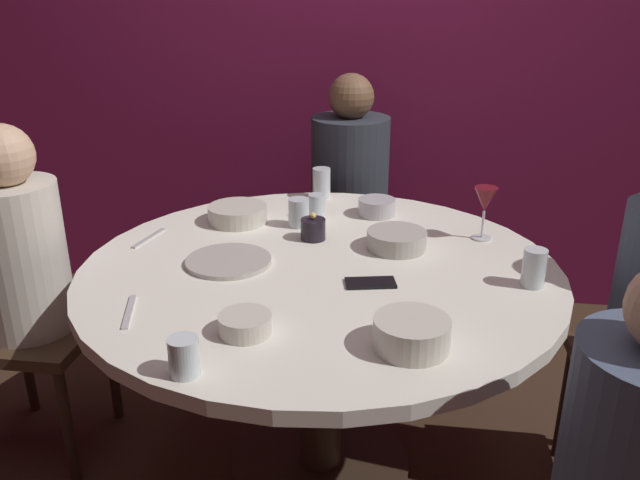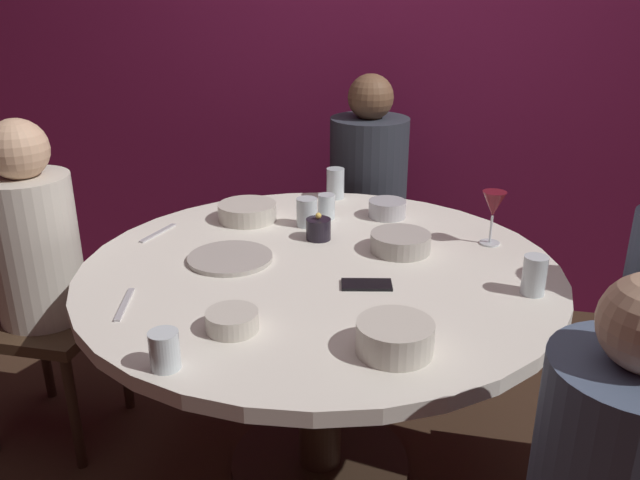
{
  "view_description": "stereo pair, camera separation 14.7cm",
  "coord_description": "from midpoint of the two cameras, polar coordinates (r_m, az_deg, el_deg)",
  "views": [
    {
      "loc": [
        0.24,
        -1.76,
        1.54
      ],
      "look_at": [
        0.0,
        0.0,
        0.83
      ],
      "focal_mm": 36.56,
      "sensor_mm": 36.0,
      "label": 1
    },
    {
      "loc": [
        0.38,
        -1.74,
        1.54
      ],
      "look_at": [
        0.0,
        0.0,
        0.83
      ],
      "focal_mm": 36.56,
      "sensor_mm": 36.0,
      "label": 2
    }
  ],
  "objects": [
    {
      "name": "wine_glass",
      "position": [
        2.14,
        12.35,
        3.27
      ],
      "size": [
        0.08,
        0.08,
        0.18
      ],
      "color": "silver",
      "rests_on": "dining_table"
    },
    {
      "name": "candle_holder",
      "position": [
        2.12,
        -2.6,
        0.94
      ],
      "size": [
        0.08,
        0.08,
        0.09
      ],
      "color": "black",
      "rests_on": "dining_table"
    },
    {
      "name": "cup_by_right_diner",
      "position": [
        2.24,
        -3.76,
        2.38
      ],
      "size": [
        0.07,
        0.07,
        0.1
      ],
      "primitive_type": "cylinder",
      "color": "silver",
      "rests_on": "dining_table"
    },
    {
      "name": "back_wall",
      "position": [
        3.19,
        2.15,
        17.42
      ],
      "size": [
        6.0,
        0.1,
        2.6
      ],
      "primitive_type": "cube",
      "color": "maroon",
      "rests_on": "ground"
    },
    {
      "name": "knife_near_plate",
      "position": [
        1.76,
        -18.7,
        -6.01
      ],
      "size": [
        0.06,
        0.18,
        0.01
      ],
      "primitive_type": "cube",
      "rotation": [
        0.0,
        0.0,
        0.28
      ],
      "color": "#B7B7BC",
      "rests_on": "dining_table"
    },
    {
      "name": "cup_near_candle",
      "position": [
        2.31,
        -2.1,
        2.93
      ],
      "size": [
        0.06,
        0.06,
        0.09
      ],
      "primitive_type": "cylinder",
      "color": "silver",
      "rests_on": "dining_table"
    },
    {
      "name": "bowl_sauce_side",
      "position": [
        1.51,
        5.23,
        -8.23
      ],
      "size": [
        0.18,
        0.18,
        0.07
      ],
      "primitive_type": "cylinder",
      "color": "beige",
      "rests_on": "dining_table"
    },
    {
      "name": "bowl_salad_center",
      "position": [
        2.3,
        -9.05,
        2.25
      ],
      "size": [
        0.21,
        0.21,
        0.06
      ],
      "primitive_type": "cylinder",
      "color": "beige",
      "rests_on": "dining_table"
    },
    {
      "name": "cup_far_edge",
      "position": [
        1.45,
        -14.73,
        -9.91
      ],
      "size": [
        0.07,
        0.07,
        0.09
      ],
      "primitive_type": "cylinder",
      "color": "silver",
      "rests_on": "dining_table"
    },
    {
      "name": "bowl_serving_large",
      "position": [
        2.35,
        3.2,
        2.88
      ],
      "size": [
        0.13,
        0.13,
        0.06
      ],
      "primitive_type": "cylinder",
      "color": "#B7B7BC",
      "rests_on": "dining_table"
    },
    {
      "name": "dinner_plate",
      "position": [
        1.98,
        -10.13,
        -1.85
      ],
      "size": [
        0.26,
        0.26,
        0.01
      ],
      "primitive_type": "cylinder",
      "color": "#B2ADA3",
      "rests_on": "dining_table"
    },
    {
      "name": "cup_by_left_diner",
      "position": [
        1.86,
        16.09,
        -2.4
      ],
      "size": [
        0.06,
        0.06,
        0.11
      ],
      "primitive_type": "cylinder",
      "color": "silver",
      "rests_on": "dining_table"
    },
    {
      "name": "seated_diner_left",
      "position": [
        2.32,
        -26.39,
        -1.63
      ],
      "size": [
        0.4,
        0.4,
        1.15
      ],
      "rotation": [
        0.0,
        0.0,
        6.28
      ],
      "color": "#3F2D1E",
      "rests_on": "ground"
    },
    {
      "name": "cup_center_front",
      "position": [
        2.53,
        -1.54,
        4.98
      ],
      "size": [
        0.07,
        0.07,
        0.12
      ],
      "primitive_type": "cylinder",
      "color": "silver",
      "rests_on": "dining_table"
    },
    {
      "name": "dining_table",
      "position": [
        2.01,
        -2.12,
        -5.94
      ],
      "size": [
        1.43,
        1.43,
        0.75
      ],
      "color": "silver",
      "rests_on": "ground"
    },
    {
      "name": "cell_phone",
      "position": [
        1.82,
        2.13,
        -3.81
      ],
      "size": [
        0.15,
        0.1,
        0.01
      ],
      "primitive_type": "cube",
      "rotation": [
        0.0,
        0.0,
        4.91
      ],
      "color": "black",
      "rests_on": "dining_table"
    },
    {
      "name": "ground_plane",
      "position": [
        2.35,
        -1.9,
        -19.2
      ],
      "size": [
        8.0,
        8.0,
        0.0
      ],
      "primitive_type": "plane",
      "color": "#382619"
    },
    {
      "name": "fork_near_plate",
      "position": [
        2.23,
        -16.6,
        0.14
      ],
      "size": [
        0.05,
        0.18,
        0.01
      ],
      "primitive_type": "cube",
      "rotation": [
        0.0,
        0.0,
        -0.2
      ],
      "color": "#B7B7BC",
      "rests_on": "dining_table"
    },
    {
      "name": "bowl_rice_portion",
      "position": [
        2.06,
        4.69,
        -0.02
      ],
      "size": [
        0.19,
        0.19,
        0.06
      ],
      "primitive_type": "cylinder",
      "color": "#B2ADA3",
      "rests_on": "dining_table"
    },
    {
      "name": "bowl_small_white",
      "position": [
        1.59,
        -9.25,
        -7.33
      ],
      "size": [
        0.13,
        0.13,
        0.05
      ],
      "primitive_type": "cylinder",
      "color": "beige",
      "rests_on": "dining_table"
    },
    {
      "name": "seated_diner_back",
      "position": [
        2.87,
        1.15,
        5.37
      ],
      "size": [
        0.4,
        0.4,
        1.19
      ],
      "rotation": [
        0.0,
        0.0,
        4.71
      ],
      "color": "#3F2D1E",
      "rests_on": "ground"
    }
  ]
}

